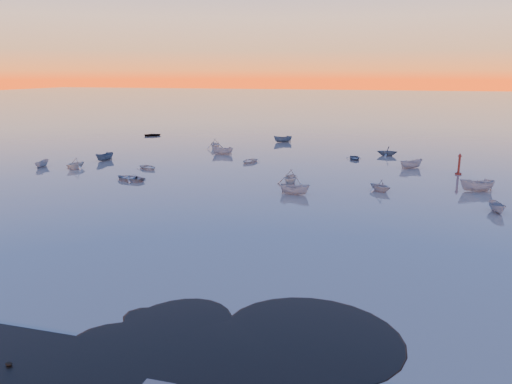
% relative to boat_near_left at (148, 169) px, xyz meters
% --- Properties ---
extents(ground, '(600.00, 600.00, 0.00)m').
position_rel_boat_near_left_xyz_m(ground, '(22.30, 55.83, 0.00)').
color(ground, '#675E56').
rests_on(ground, ground).
extents(mud_lobes, '(140.00, 6.00, 0.07)m').
position_rel_boat_near_left_xyz_m(mud_lobes, '(22.30, -45.17, 0.01)').
color(mud_lobes, black).
rests_on(mud_lobes, ground).
extents(moored_fleet, '(124.00, 58.00, 1.20)m').
position_rel_boat_near_left_xyz_m(moored_fleet, '(22.30, 8.83, 0.00)').
color(moored_fleet, silver).
rests_on(moored_fleet, ground).
extents(boat_near_left, '(3.41, 4.00, 0.94)m').
position_rel_boat_near_left_xyz_m(boat_near_left, '(0.00, 0.00, 0.00)').
color(boat_near_left, silver).
rests_on(boat_near_left, ground).
extents(boat_near_center, '(1.92, 3.95, 1.33)m').
position_rel_boat_near_left_xyz_m(boat_near_center, '(25.49, -9.94, 0.00)').
color(boat_near_center, slate).
rests_on(boat_near_center, ground).
extents(channel_marker, '(0.93, 0.93, 3.31)m').
position_rel_boat_near_left_xyz_m(channel_marker, '(46.47, 8.96, 1.31)').
color(channel_marker, '#48140F').
rests_on(channel_marker, ground).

